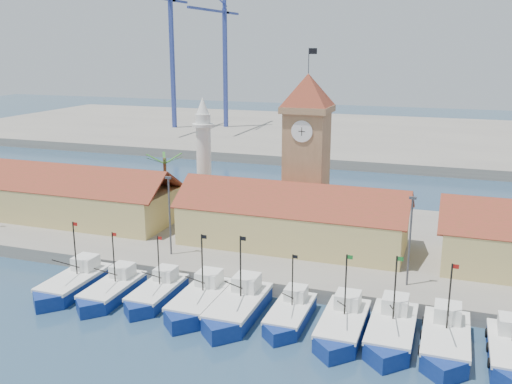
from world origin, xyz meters
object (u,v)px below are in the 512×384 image
at_px(boat_5, 289,316).
at_px(clock_tower, 307,149).
at_px(minaret, 204,156).
at_px(boat_0, 72,285).

height_order(boat_5, clock_tower, clock_tower).
xyz_separation_m(clock_tower, minaret, (-15.00, 2.00, -2.23)).
bearing_deg(boat_5, minaret, 128.20).
bearing_deg(clock_tower, boat_5, -78.87).
height_order(boat_5, minaret, minaret).
xyz_separation_m(boat_0, boat_5, (22.79, 0.86, -0.10)).
height_order(boat_0, minaret, minaret).
relative_size(boat_0, clock_tower, 0.45).
height_order(boat_0, boat_5, boat_0).
bearing_deg(minaret, clock_tower, -7.61).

